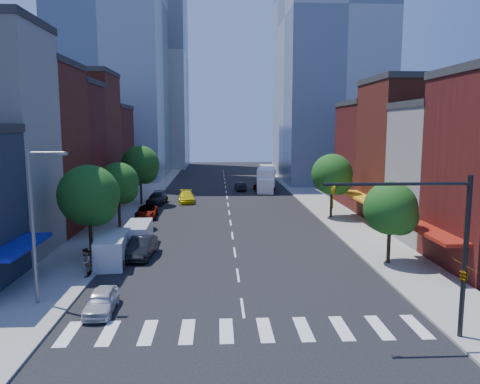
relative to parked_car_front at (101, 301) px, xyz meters
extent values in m
plane|color=black|center=(8.00, 0.23, -0.66)|extent=(220.00, 220.00, 0.00)
cube|color=gray|center=(-4.50, 40.23, -0.58)|extent=(5.00, 120.00, 0.15)
cube|color=gray|center=(20.50, 40.23, -0.58)|extent=(5.00, 120.00, 0.15)
cube|color=silver|center=(8.00, -2.77, -0.65)|extent=(19.00, 3.00, 0.01)
cube|color=maroon|center=(-13.00, 20.73, 7.34)|extent=(12.00, 9.00, 16.00)
cube|color=#561715|center=(-13.00, 29.23, 6.84)|extent=(12.00, 8.00, 15.00)
cube|color=maroon|center=(-13.00, 37.73, 7.84)|extent=(12.00, 9.00, 17.00)
cube|color=#561715|center=(-13.00, 47.23, 5.84)|extent=(12.00, 10.00, 13.00)
cube|color=beige|center=(29.00, 15.23, 5.34)|extent=(12.00, 8.00, 12.00)
cube|color=maroon|center=(29.00, 24.23, 6.84)|extent=(12.00, 10.00, 15.00)
cube|color=#561715|center=(29.00, 34.23, 5.84)|extent=(12.00, 10.00, 13.00)
cube|color=#9EA5AD|center=(28.00, 62.23, 29.34)|extent=(18.00, 20.00, 60.00)
cube|color=#9EA5AD|center=(-10.00, 95.23, 27.34)|extent=(18.00, 18.00, 56.00)
cylinder|color=black|center=(18.50, -4.27, 3.49)|extent=(0.24, 0.24, 8.00)
cylinder|color=black|center=(15.00, -4.27, 7.09)|extent=(7.00, 0.16, 0.16)
imported|color=gold|center=(12.00, -4.27, 6.49)|extent=(0.22, 0.18, 1.10)
imported|color=gold|center=(18.50, -4.27, 2.69)|extent=(0.48, 2.24, 0.90)
cylinder|color=slate|center=(-4.00, 1.23, 3.99)|extent=(0.20, 0.20, 9.00)
cylinder|color=slate|center=(-3.00, 1.23, 8.29)|extent=(2.00, 0.14, 0.14)
cube|color=slate|center=(-2.10, 1.23, 8.24)|extent=(0.50, 0.25, 0.18)
cylinder|color=black|center=(-3.50, 11.23, 1.45)|extent=(0.28, 0.28, 3.92)
sphere|color=#123F12|center=(-3.50, 11.23, 4.39)|extent=(4.80, 4.80, 4.80)
sphere|color=#123F12|center=(-2.90, 10.93, 3.69)|extent=(3.36, 3.36, 3.36)
cylinder|color=black|center=(-3.50, 22.23, 1.31)|extent=(0.28, 0.28, 3.64)
sphere|color=#123F12|center=(-3.50, 22.23, 4.04)|extent=(4.20, 4.20, 4.20)
sphere|color=#123F12|center=(-2.90, 21.93, 3.39)|extent=(2.94, 2.94, 2.94)
cylinder|color=black|center=(-3.50, 36.23, 1.59)|extent=(0.28, 0.28, 4.20)
sphere|color=#123F12|center=(-3.50, 36.23, 4.74)|extent=(5.00, 5.00, 5.00)
sphere|color=#123F12|center=(-2.90, 35.93, 3.99)|extent=(3.50, 3.50, 3.50)
cylinder|color=black|center=(19.50, 8.23, 1.17)|extent=(0.28, 0.28, 3.36)
sphere|color=#123F12|center=(19.50, 8.23, 3.69)|extent=(4.00, 4.00, 4.00)
sphere|color=#123F12|center=(20.10, 7.93, 3.09)|extent=(2.80, 2.80, 2.80)
cylinder|color=black|center=(19.50, 26.23, 1.45)|extent=(0.28, 0.28, 3.92)
sphere|color=#123F12|center=(19.50, 26.23, 4.39)|extent=(4.60, 4.60, 4.60)
sphere|color=#123F12|center=(20.10, 25.93, 3.69)|extent=(3.22, 3.22, 3.22)
imported|color=silver|center=(0.00, 0.00, 0.00)|extent=(1.64, 3.89, 1.31)
imported|color=black|center=(0.50, 11.14, 0.16)|extent=(2.00, 5.05, 1.64)
imported|color=#999999|center=(-1.50, 27.49, 0.03)|extent=(2.50, 5.07, 1.38)
imported|color=black|center=(-1.50, 37.01, 0.12)|extent=(2.63, 5.53, 1.56)
cube|color=silver|center=(-1.50, 9.47, 0.43)|extent=(2.55, 5.33, 2.17)
cube|color=black|center=(-1.31, 7.52, 0.74)|extent=(2.00, 1.21, 0.93)
cylinder|color=black|center=(-2.26, 7.63, -0.30)|extent=(0.33, 0.81, 0.78)
cylinder|color=black|center=(-0.41, 7.81, -0.30)|extent=(0.33, 0.81, 0.78)
cylinder|color=black|center=(-2.60, 11.13, -0.30)|extent=(0.33, 0.81, 0.78)
cylinder|color=black|center=(-0.75, 11.30, -0.30)|extent=(0.33, 0.81, 0.78)
cube|color=silver|center=(-0.29, 14.38, 0.39)|extent=(2.12, 5.05, 2.10)
cube|color=black|center=(-0.25, 12.48, 0.69)|extent=(1.87, 1.05, 0.90)
cylinder|color=black|center=(-1.15, 12.66, -0.31)|extent=(0.27, 0.77, 0.76)
cylinder|color=black|center=(0.65, 12.70, -0.31)|extent=(0.27, 0.77, 0.76)
cylinder|color=black|center=(-1.24, 16.06, -0.31)|extent=(0.27, 0.77, 0.76)
cylinder|color=black|center=(0.56, 16.10, -0.31)|extent=(0.27, 0.77, 0.76)
imported|color=yellow|center=(2.33, 38.22, 0.09)|extent=(2.53, 5.31, 1.49)
imported|color=black|center=(10.34, 49.69, 0.03)|extent=(1.84, 4.30, 1.38)
imported|color=#999999|center=(13.55, 49.11, 0.08)|extent=(2.26, 4.53, 1.48)
cube|color=white|center=(14.56, 49.53, 1.18)|extent=(3.75, 7.76, 3.67)
cube|color=white|center=(13.97, 45.21, 0.60)|extent=(2.78, 2.39, 2.29)
cylinder|color=black|center=(12.84, 46.30, -0.14)|extent=(0.48, 1.07, 1.03)
cylinder|color=black|center=(15.34, 45.95, -0.14)|extent=(0.48, 1.07, 1.03)
cylinder|color=black|center=(13.55, 51.41, -0.14)|extent=(0.48, 1.07, 1.03)
cylinder|color=black|center=(16.05, 51.06, -0.14)|extent=(0.48, 1.07, 1.03)
imported|color=#999999|center=(-2.50, 7.06, 0.27)|extent=(0.38, 0.57, 1.55)
imported|color=#999999|center=(-2.50, 6.03, 0.48)|extent=(0.78, 0.99, 1.98)
camera|label=1|loc=(6.58, -25.56, 9.79)|focal=35.00mm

